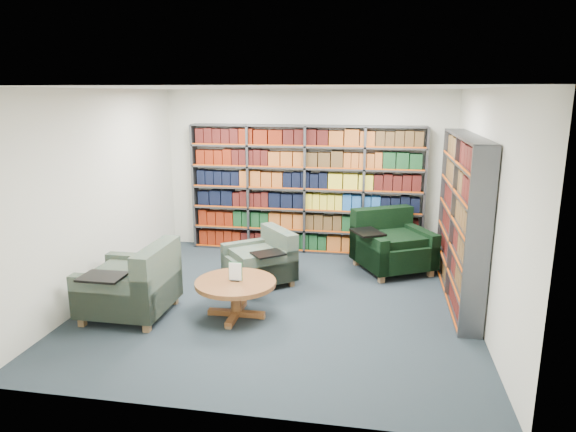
% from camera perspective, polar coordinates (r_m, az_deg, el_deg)
% --- Properties ---
extents(room_shell, '(5.02, 5.02, 2.82)m').
position_cam_1_polar(room_shell, '(6.57, -0.91, 1.76)').
color(room_shell, black).
rests_on(room_shell, ground).
extents(bookshelf_back, '(4.00, 0.28, 2.20)m').
position_cam_1_polar(bookshelf_back, '(8.90, 1.95, 2.90)').
color(bookshelf_back, '#47494F').
rests_on(bookshelf_back, ground).
extents(bookshelf_right, '(0.28, 2.50, 2.20)m').
position_cam_1_polar(bookshelf_right, '(7.20, 18.68, -0.39)').
color(bookshelf_right, '#47494F').
rests_on(bookshelf_right, ground).
extents(chair_teal_left, '(1.21, 1.21, 0.78)m').
position_cam_1_polar(chair_teal_left, '(7.61, -2.67, -5.07)').
color(chair_teal_left, '#0B2A35').
rests_on(chair_teal_left, ground).
extents(chair_green_right, '(1.39, 1.39, 0.94)m').
position_cam_1_polar(chair_green_right, '(8.31, 11.25, -3.26)').
color(chair_green_right, black).
rests_on(chair_green_right, ground).
extents(chair_teal_front, '(1.02, 1.19, 0.92)m').
position_cam_1_polar(chair_teal_front, '(6.75, -16.52, -7.60)').
color(chair_teal_front, '#0B2A35').
rests_on(chair_teal_front, ground).
extents(coffee_table, '(1.01, 1.01, 0.71)m').
position_cam_1_polar(coffee_table, '(6.46, -5.83, -7.99)').
color(coffee_table, olive).
rests_on(coffee_table, ground).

